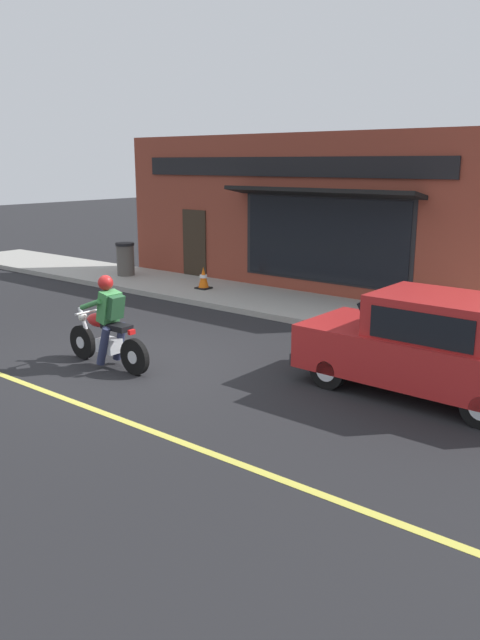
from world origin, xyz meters
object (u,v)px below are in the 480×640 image
at_px(motorcycle_with_rider, 107,329).
at_px(car_hatchback, 427,346).
at_px(trash_bin, 125,259).
at_px(traffic_cone, 203,278).

bearing_deg(motorcycle_with_rider, car_hatchback, -66.04).
relative_size(motorcycle_with_rider, trash_bin, 2.06).
relative_size(motorcycle_with_rider, car_hatchback, 0.53).
bearing_deg(trash_bin, car_hatchback, -108.28).
bearing_deg(trash_bin, motorcycle_with_rider, -133.45).
xyz_separation_m(motorcycle_with_rider, traffic_cone, (5.66, 2.84, -0.25)).
bearing_deg(motorcycle_with_rider, trash_bin, 46.55).
relative_size(car_hatchback, traffic_cone, 6.34).
xyz_separation_m(motorcycle_with_rider, trash_bin, (5.74, 6.06, -0.04)).
xyz_separation_m(motorcycle_with_rider, car_hatchback, (2.15, -4.83, 0.09)).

